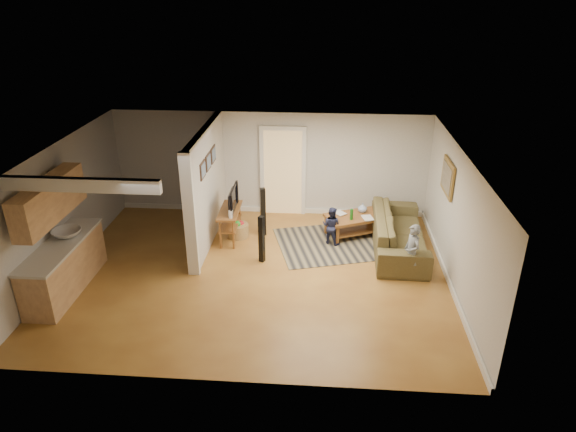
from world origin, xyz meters
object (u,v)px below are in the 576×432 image
object	(u,v)px
coffee_table	(355,220)
toddler	(331,243)
tv_console	(230,212)
speaker_right	(263,212)
toy_basket	(238,230)
child	(409,277)
speaker_left	(262,239)
sofa	(398,248)

from	to	relation	value
coffee_table	toddler	bearing A→B (deg)	-139.25
tv_console	speaker_right	world-z (taller)	speaker_right
tv_console	speaker_right	bearing A→B (deg)	18.69
toy_basket	toddler	bearing A→B (deg)	-4.80
coffee_table	toddler	world-z (taller)	coffee_table
speaker_right	child	xyz separation A→B (m)	(3.05, -1.63, -0.56)
child	speaker_left	bearing A→B (deg)	-121.66
coffee_table	toy_basket	xyz separation A→B (m)	(-2.61, -0.28, -0.21)
toddler	coffee_table	bearing A→B (deg)	-116.75
tv_console	toddler	distance (m)	2.31
sofa	speaker_right	distance (m)	3.05
sofa	tv_console	xyz separation A→B (m)	(-3.66, 0.19, 0.64)
toy_basket	child	bearing A→B (deg)	-22.39
coffee_table	speaker_right	world-z (taller)	speaker_right
child	toddler	bearing A→B (deg)	-154.26
speaker_left	toddler	distance (m)	1.74
sofa	coffee_table	xyz separation A→B (m)	(-0.92, 0.57, 0.38)
speaker_left	toddler	bearing A→B (deg)	56.95
sofa	speaker_right	xyz separation A→B (m)	(-2.97, 0.44, 0.56)
toy_basket	child	world-z (taller)	child
speaker_right	toy_basket	world-z (taller)	speaker_right
sofa	toddler	xyz separation A→B (m)	(-1.44, 0.12, 0.00)
sofa	speaker_right	size ratio (longest dim) A/B	2.38
speaker_left	toddler	size ratio (longest dim) A/B	1.18
speaker_right	toy_basket	distance (m)	0.69
coffee_table	speaker_left	xyz separation A→B (m)	(-1.93, -1.35, 0.13)
coffee_table	speaker_right	bearing A→B (deg)	-176.32
speaker_right	toddler	bearing A→B (deg)	-28.83
speaker_right	speaker_left	bearing A→B (deg)	-101.42
tv_console	toddler	world-z (taller)	tv_console
coffee_table	speaker_right	distance (m)	2.06
speaker_left	child	xyz separation A→B (m)	(2.93, -0.42, -0.51)
speaker_left	tv_console	bearing A→B (deg)	154.52
sofa	child	world-z (taller)	child
child	speaker_right	bearing A→B (deg)	-141.70
speaker_left	toy_basket	world-z (taller)	speaker_left
speaker_left	child	world-z (taller)	speaker_left
tv_console	speaker_right	xyz separation A→B (m)	(0.69, 0.25, -0.07)
tv_console	toddler	bearing A→B (deg)	-2.88
coffee_table	child	size ratio (longest dim) A/B	1.26
toy_basket	child	distance (m)	3.90
sofa	child	distance (m)	1.19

